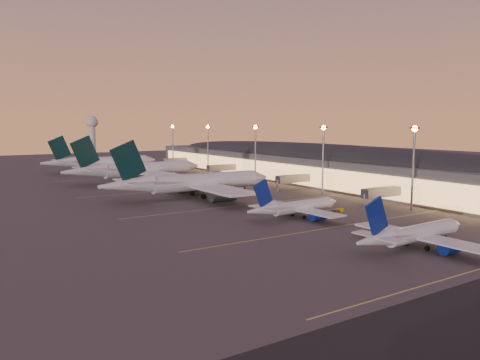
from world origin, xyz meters
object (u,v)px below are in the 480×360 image
object	(u,v)px
airliner_wide_near	(191,183)
airliner_wide_mid	(136,170)
airliner_narrow_north	(295,207)
baggage_tug_b	(455,227)
airliner_wide_far	(102,162)
radar_tower	(92,130)
airliner_narrow_south	(413,234)
baggage_tug_c	(339,210)

from	to	relation	value
airliner_wide_near	airliner_wide_mid	xyz separation A→B (m)	(-0.12, 55.19, 0.11)
airliner_narrow_north	baggage_tug_b	bearing A→B (deg)	-54.02
airliner_narrow_north	airliner_wide_mid	world-z (taller)	airliner_wide_mid
airliner_wide_far	baggage_tug_b	world-z (taller)	airliner_wide_far
airliner_wide_near	baggage_tug_b	xyz separation A→B (m)	(34.04, -80.50, -5.01)
radar_tower	baggage_tug_b	xyz separation A→B (m)	(13.66, -282.54, -21.40)
airliner_narrow_south	radar_tower	size ratio (longest dim) A/B	1.06
radar_tower	baggage_tug_c	bearing A→B (deg)	-88.84
airliner_wide_far	radar_tower	bearing A→B (deg)	75.88
radar_tower	airliner_wide_far	bearing A→B (deg)	-102.41
airliner_narrow_south	airliner_narrow_north	world-z (taller)	airliner_narrow_south
airliner_narrow_south	baggage_tug_b	xyz separation A→B (m)	(25.76, 6.90, -2.72)
airliner_wide_far	baggage_tug_b	distance (m)	193.70
airliner_wide_mid	airliner_narrow_north	bearing A→B (deg)	-91.93
baggage_tug_b	baggage_tug_c	world-z (taller)	baggage_tug_b
airliner_wide_near	airliner_wide_far	xyz separation A→B (m)	(0.16, 110.16, -0.21)
airliner_wide_mid	baggage_tug_c	xyz separation A→B (m)	(25.54, -103.34, -5.13)
airliner_wide_near	airliner_wide_mid	size ratio (longest dim) A/B	0.98
airliner_wide_mid	baggage_tug_b	bearing A→B (deg)	-82.33
airliner_wide_far	airliner_narrow_north	bearing A→B (deg)	-88.84
airliner_narrow_south	airliner_narrow_north	size ratio (longest dim) A/B	1.04
baggage_tug_b	baggage_tug_c	distance (m)	33.47
airliner_narrow_south	radar_tower	world-z (taller)	radar_tower
radar_tower	airliner_narrow_south	bearing A→B (deg)	-92.39
airliner_narrow_south	radar_tower	xyz separation A→B (m)	(12.10, 289.44, 18.68)
airliner_wide_near	airliner_wide_mid	bearing A→B (deg)	89.75
airliner_wide_near	baggage_tug_b	bearing A→B (deg)	-67.46
baggage_tug_b	baggage_tug_c	xyz separation A→B (m)	(-8.62, 32.34, -0.02)
airliner_wide_mid	airliner_wide_far	world-z (taller)	airliner_wide_mid
airliner_wide_near	baggage_tug_c	distance (m)	54.68
airliner_narrow_south	airliner_wide_near	bearing A→B (deg)	93.92
baggage_tug_b	baggage_tug_c	size ratio (longest dim) A/B	1.07
airliner_wide_mid	baggage_tug_c	distance (m)	106.57
airliner_narrow_north	airliner_wide_mid	size ratio (longest dim) A/B	0.49
airliner_wide_mid	radar_tower	xyz separation A→B (m)	(20.50, 146.85, 16.29)
airliner_wide_far	baggage_tug_c	world-z (taller)	airliner_wide_far
airliner_narrow_south	radar_tower	distance (m)	290.29
radar_tower	baggage_tug_b	bearing A→B (deg)	-87.23
airliner_wide_far	baggage_tug_c	xyz separation A→B (m)	(25.26, -158.31, -4.82)
airliner_wide_far	baggage_tug_c	size ratio (longest dim) A/B	18.84
airliner_narrow_south	airliner_wide_far	distance (m)	197.73
airliner_wide_far	baggage_tug_c	bearing A→B (deg)	-82.64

